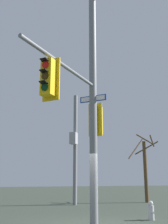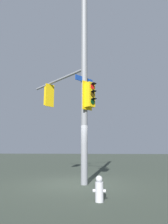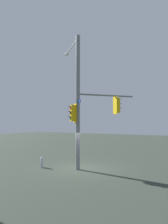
% 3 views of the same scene
% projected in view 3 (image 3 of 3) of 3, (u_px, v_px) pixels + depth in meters
% --- Properties ---
extents(ground_plane, '(80.00, 80.00, 0.00)m').
position_uv_depth(ground_plane, '(82.00, 169.00, 13.90)').
color(ground_plane, '#323A31').
extents(main_signal_pole_assembly, '(3.85, 5.65, 9.31)m').
position_uv_depth(main_signal_pole_assembly, '(83.00, 99.00, 14.19)').
color(main_signal_pole_assembly, slate).
rests_on(main_signal_pole_assembly, ground).
extents(fire_hydrant, '(0.38, 0.24, 0.73)m').
position_uv_depth(fire_hydrant, '(42.00, 162.00, 14.34)').
color(fire_hydrant, '#B2B2B7').
rests_on(fire_hydrant, ground).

